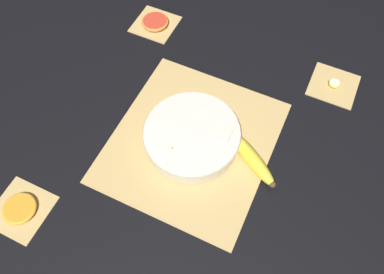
# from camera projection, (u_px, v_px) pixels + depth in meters

# --- Properties ---
(ground_plane) EXTENTS (6.00, 6.00, 0.00)m
(ground_plane) POSITION_uv_depth(u_px,v_px,m) (192.00, 142.00, 0.99)
(ground_plane) COLOR black
(bamboo_mat_center) EXTENTS (0.45, 0.41, 0.01)m
(bamboo_mat_center) POSITION_uv_depth(u_px,v_px,m) (192.00, 141.00, 0.99)
(bamboo_mat_center) COLOR tan
(bamboo_mat_center) RESTS_ON ground_plane
(coaster_mat_near_left) EXTENTS (0.13, 0.13, 0.01)m
(coaster_mat_near_left) POSITION_uv_depth(u_px,v_px,m) (155.00, 24.00, 1.20)
(coaster_mat_near_left) COLOR tan
(coaster_mat_near_left) RESTS_ON ground_plane
(coaster_mat_near_right) EXTENTS (0.13, 0.13, 0.01)m
(coaster_mat_near_right) POSITION_uv_depth(u_px,v_px,m) (21.00, 210.00, 0.89)
(coaster_mat_near_right) COLOR tan
(coaster_mat_near_right) RESTS_ON ground_plane
(coaster_mat_far_left) EXTENTS (0.13, 0.13, 0.01)m
(coaster_mat_far_left) POSITION_uv_depth(u_px,v_px,m) (333.00, 85.00, 1.08)
(coaster_mat_far_left) COLOR tan
(coaster_mat_far_left) RESTS_ON ground_plane
(fruit_salad_bowl) EXTENTS (0.25, 0.25, 0.06)m
(fruit_salad_bowl) POSITION_uv_depth(u_px,v_px,m) (192.00, 135.00, 0.96)
(fruit_salad_bowl) COLOR silver
(fruit_salad_bowl) RESTS_ON bamboo_mat_center
(whole_banana) EXTENTS (0.13, 0.17, 0.04)m
(whole_banana) POSITION_uv_depth(u_px,v_px,m) (252.00, 158.00, 0.94)
(whole_banana) COLOR yellow
(whole_banana) RESTS_ON bamboo_mat_center
(orange_slice_whole) EXTENTS (0.08, 0.08, 0.01)m
(orange_slice_whole) POSITION_uv_depth(u_px,v_px,m) (20.00, 209.00, 0.89)
(orange_slice_whole) COLOR orange
(orange_slice_whole) RESTS_ON coaster_mat_near_right
(banana_coin_single) EXTENTS (0.03, 0.03, 0.01)m
(banana_coin_single) POSITION_uv_depth(u_px,v_px,m) (334.00, 83.00, 1.07)
(banana_coin_single) COLOR #F7EFC6
(banana_coin_single) RESTS_ON coaster_mat_far_left
(grapefruit_slice) EXTENTS (0.09, 0.09, 0.01)m
(grapefruit_slice) POSITION_uv_depth(u_px,v_px,m) (155.00, 22.00, 1.20)
(grapefruit_slice) COLOR red
(grapefruit_slice) RESTS_ON coaster_mat_near_left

